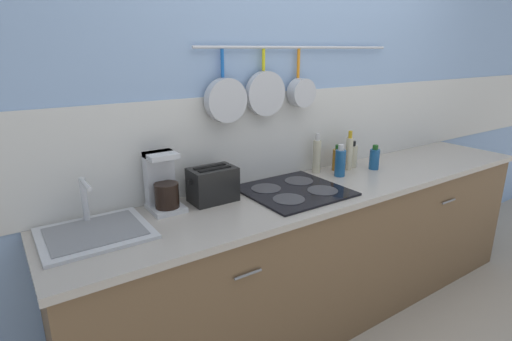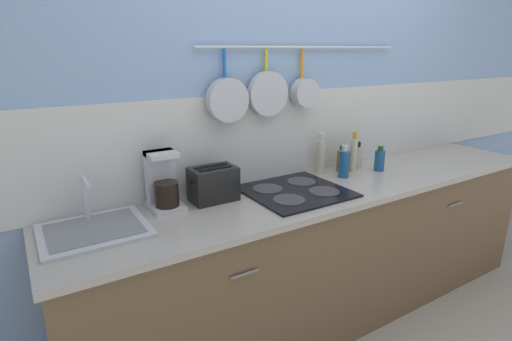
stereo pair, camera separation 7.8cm
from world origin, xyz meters
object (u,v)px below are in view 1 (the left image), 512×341
(bottle_hot_sauce, at_px, (337,159))
(bottle_vinegar, at_px, (349,153))
(coffee_maker, at_px, (163,186))
(bottle_cooking_wine, at_px, (352,155))
(toaster, at_px, (213,184))
(bottle_olive_oil, at_px, (340,162))
(bottle_dish_soap, at_px, (317,155))
(bottle_sesame_oil, at_px, (374,159))

(bottle_hot_sauce, relative_size, bottle_vinegar, 0.65)
(coffee_maker, relative_size, bottle_cooking_wine, 1.63)
(toaster, distance_m, bottle_hot_sauce, 0.93)
(toaster, height_order, bottle_olive_oil, bottle_olive_oil)
(bottle_cooking_wine, bearing_deg, bottle_hot_sauce, -178.49)
(bottle_dish_soap, xyz_separation_m, bottle_vinegar, (0.22, -0.07, 0.00))
(toaster, distance_m, bottle_cooking_wine, 1.07)
(toaster, relative_size, bottle_sesame_oil, 1.56)
(toaster, distance_m, bottle_sesame_oil, 1.15)
(bottle_olive_oil, bearing_deg, bottle_hot_sauce, 51.91)
(coffee_maker, relative_size, toaster, 1.13)
(coffee_maker, bearing_deg, bottle_cooking_wine, -0.29)
(toaster, bearing_deg, bottle_vinegar, -0.02)
(coffee_maker, xyz_separation_m, bottle_vinegar, (1.25, -0.04, -0.01))
(bottle_hot_sauce, height_order, bottle_cooking_wine, bottle_cooking_wine)
(bottle_hot_sauce, bearing_deg, bottle_dish_soap, 165.83)
(bottle_cooking_wine, bearing_deg, toaster, -178.05)
(bottle_dish_soap, height_order, bottle_olive_oil, bottle_dish_soap)
(coffee_maker, xyz_separation_m, bottle_sesame_oil, (1.40, -0.13, -0.05))
(coffee_maker, height_order, bottle_dish_soap, coffee_maker)
(coffee_maker, height_order, bottle_vinegar, coffee_maker)
(coffee_maker, distance_m, bottle_olive_oil, 1.11)
(bottle_dish_soap, xyz_separation_m, bottle_cooking_wine, (0.29, -0.03, -0.04))
(toaster, bearing_deg, coffee_maker, 170.29)
(toaster, xyz_separation_m, bottle_vinegar, (1.00, -0.00, 0.02))
(coffee_maker, bearing_deg, bottle_olive_oil, -5.68)
(bottle_hot_sauce, xyz_separation_m, bottle_cooking_wine, (0.14, 0.00, 0.00))
(bottle_sesame_oil, bearing_deg, bottle_hot_sauce, 151.28)
(bottle_dish_soap, relative_size, bottle_hot_sauce, 1.52)
(toaster, xyz_separation_m, bottle_cooking_wine, (1.07, 0.04, -0.01))
(bottle_cooking_wine, distance_m, bottle_sesame_oil, 0.15)
(coffee_maker, distance_m, bottle_dish_soap, 1.04)
(bottle_cooking_wine, xyz_separation_m, bottle_sesame_oil, (0.08, -0.12, -0.01))
(coffee_maker, bearing_deg, toaster, -9.71)
(coffee_maker, height_order, bottle_hot_sauce, coffee_maker)
(bottle_sesame_oil, bearing_deg, bottle_vinegar, 150.13)
(toaster, xyz_separation_m, bottle_sesame_oil, (1.15, -0.09, -0.02))
(toaster, height_order, bottle_sesame_oil, toaster)
(bottle_olive_oil, distance_m, bottle_vinegar, 0.16)
(bottle_sesame_oil, bearing_deg, bottle_olive_oil, 176.27)
(toaster, relative_size, bottle_hot_sauce, 1.51)
(toaster, bearing_deg, bottle_dish_soap, 5.13)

